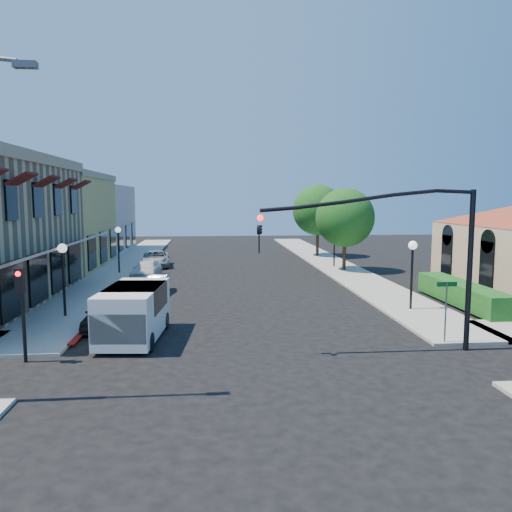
{
  "coord_description": "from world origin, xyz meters",
  "views": [
    {
      "loc": [
        -1.47,
        -15.98,
        5.67
      ],
      "look_at": [
        0.86,
        10.51,
        2.6
      ],
      "focal_mm": 35.0,
      "sensor_mm": 36.0,
      "label": 1
    }
  ],
  "objects": [
    {
      "name": "parked_car_c",
      "position": [
        -6.2,
        20.0,
        0.6
      ],
      "size": [
        2.08,
        4.27,
        1.2
      ],
      "primitive_type": "imported",
      "rotation": [
        0.0,
        0.0,
        -0.1
      ],
      "color": "silver",
      "rests_on": "ground"
    },
    {
      "name": "lamppost_left_far",
      "position": [
        -8.5,
        22.0,
        2.74
      ],
      "size": [
        0.44,
        0.44,
        3.57
      ],
      "color": "black",
      "rests_on": "ground"
    },
    {
      "name": "sidewalk_left",
      "position": [
        -8.75,
        27.0,
        0.06
      ],
      "size": [
        3.5,
        50.0,
        0.12
      ],
      "primitive_type": "cube",
      "color": "gray",
      "rests_on": "ground"
    },
    {
      "name": "street_name_sign",
      "position": [
        7.5,
        2.2,
        1.7
      ],
      "size": [
        0.8,
        0.06,
        2.5
      ],
      "color": "#595B5E",
      "rests_on": "ground"
    },
    {
      "name": "yellow_stucco_building",
      "position": [
        -15.5,
        26.0,
        3.8
      ],
      "size": [
        10.0,
        12.0,
        7.6
      ],
      "primitive_type": "cube",
      "color": "tan",
      "rests_on": "ground"
    },
    {
      "name": "ground",
      "position": [
        0.0,
        0.0,
        0.0
      ],
      "size": [
        120.0,
        120.0,
        0.0
      ],
      "primitive_type": "plane",
      "color": "black",
      "rests_on": "ground"
    },
    {
      "name": "secondary_signal",
      "position": [
        -8.0,
        1.41,
        2.32
      ],
      "size": [
        0.28,
        0.42,
        3.32
      ],
      "color": "black",
      "rests_on": "ground"
    },
    {
      "name": "parked_car_b",
      "position": [
        -4.8,
        14.11,
        0.53
      ],
      "size": [
        1.23,
        3.25,
        1.06
      ],
      "primitive_type": "imported",
      "rotation": [
        0.0,
        0.0,
        -0.03
      ],
      "color": "#B4B8BA",
      "rests_on": "ground"
    },
    {
      "name": "sidewalk_right",
      "position": [
        8.75,
        27.0,
        0.06
      ],
      "size": [
        3.5,
        50.0,
        0.12
      ],
      "primitive_type": "cube",
      "color": "gray",
      "rests_on": "ground"
    },
    {
      "name": "street_tree_a",
      "position": [
        8.8,
        22.0,
        4.19
      ],
      "size": [
        4.56,
        4.56,
        6.48
      ],
      "color": "#312013",
      "rests_on": "ground"
    },
    {
      "name": "lamppost_right_far",
      "position": [
        8.5,
        24.0,
        2.74
      ],
      "size": [
        0.44,
        0.44,
        3.57
      ],
      "color": "black",
      "rests_on": "ground"
    },
    {
      "name": "lamppost_left_near",
      "position": [
        -8.5,
        8.0,
        2.74
      ],
      "size": [
        0.44,
        0.44,
        3.57
      ],
      "color": "black",
      "rests_on": "ground"
    },
    {
      "name": "hedge",
      "position": [
        11.7,
        9.0,
        0.0
      ],
      "size": [
        1.4,
        8.0,
        1.1
      ],
      "primitive_type": "cube",
      "color": "#175017",
      "rests_on": "ground"
    },
    {
      "name": "curb_red_strip",
      "position": [
        -6.9,
        8.0,
        0.0
      ],
      "size": [
        0.25,
        10.0,
        0.06
      ],
      "primitive_type": "cube",
      "color": "maroon",
      "rests_on": "ground"
    },
    {
      "name": "parked_car_a",
      "position": [
        -6.2,
        6.0,
        0.63
      ],
      "size": [
        1.63,
        3.73,
        1.25
      ],
      "primitive_type": "imported",
      "rotation": [
        0.0,
        0.0,
        -0.04
      ],
      "color": "black",
      "rests_on": "ground"
    },
    {
      "name": "pink_stucco_building",
      "position": [
        -15.5,
        38.0,
        3.5
      ],
      "size": [
        10.0,
        12.0,
        7.0
      ],
      "primitive_type": "cube",
      "color": "#BE9590",
      "rests_on": "ground"
    },
    {
      "name": "signal_mast_arm",
      "position": [
        5.86,
        1.5,
        4.09
      ],
      "size": [
        8.01,
        0.39,
        6.0
      ],
      "color": "black",
      "rests_on": "ground"
    },
    {
      "name": "street_tree_b",
      "position": [
        8.8,
        32.0,
        4.54
      ],
      "size": [
        4.94,
        4.94,
        7.02
      ],
      "color": "#312013",
      "rests_on": "ground"
    },
    {
      "name": "white_van",
      "position": [
        -4.66,
        4.01,
        1.24
      ],
      "size": [
        2.48,
        4.98,
        2.14
      ],
      "color": "silver",
      "rests_on": "ground"
    },
    {
      "name": "parked_car_d",
      "position": [
        -6.2,
        26.0,
        0.66
      ],
      "size": [
        2.57,
        4.92,
        1.32
      ],
      "primitive_type": "imported",
      "rotation": [
        0.0,
        0.0,
        0.08
      ],
      "color": "#A5A8AB",
      "rests_on": "ground"
    },
    {
      "name": "lamppost_right_near",
      "position": [
        8.5,
        8.0,
        2.74
      ],
      "size": [
        0.44,
        0.44,
        3.57
      ],
      "color": "black",
      "rests_on": "ground"
    }
  ]
}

